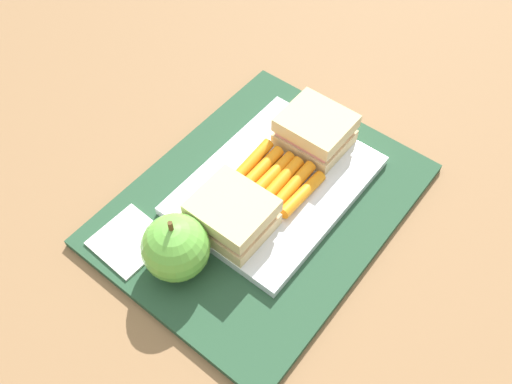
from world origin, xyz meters
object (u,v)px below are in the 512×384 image
Objects in this scene: food_tray at (276,185)px; carrot_sticks_bundle at (276,178)px; sandwich_half_left at (315,131)px; sandwich_half_right at (233,215)px; apple at (176,248)px; paper_napkin at (129,241)px.

carrot_sticks_bundle is (0.00, 0.00, 0.01)m from food_tray.
carrot_sticks_bundle is (0.08, 0.00, -0.02)m from sandwich_half_left.
sandwich_half_right is 0.97× the size of apple.
sandwich_half_right is 0.12m from paper_napkin.
sandwich_half_right is at bearing 0.00° from food_tray.
sandwich_half_left reaches higher than food_tray.
sandwich_half_right is at bearing 0.00° from sandwich_half_left.
food_tray is 2.88× the size of sandwich_half_left.
food_tray is 0.15m from apple.
paper_napkin is at bearing -77.95° from apple.
apple reaches higher than food_tray.
sandwich_half_left is 0.23m from apple.
sandwich_half_right is 0.08m from carrot_sticks_bundle.
paper_napkin is (0.16, -0.08, -0.00)m from food_tray.
sandwich_half_right reaches higher than paper_napkin.
food_tray is 2.88× the size of sandwich_half_right.
apple is 0.07m from paper_napkin.
apple is (0.15, -0.02, 0.03)m from food_tray.
sandwich_half_left is at bearing 180.00° from food_tray.
paper_napkin is (0.16, -0.08, -0.02)m from carrot_sticks_bundle.
sandwich_half_right is 0.07m from apple.
carrot_sticks_bundle is at bearing 152.58° from paper_napkin.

